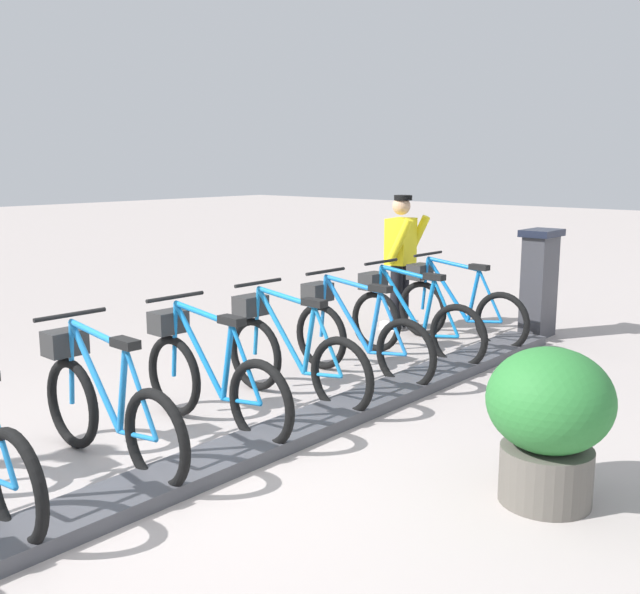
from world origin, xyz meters
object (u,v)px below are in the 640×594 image
(bike_docked_2, at_px, (355,334))
(bike_docked_4, at_px, (208,376))
(bike_docked_1, at_px, (410,319))
(planter_bush, at_px, (549,417))
(bike_docked_3, at_px, (290,353))
(worker_near_rack, at_px, (401,257))
(payment_kiosk, at_px, (539,281))
(bike_docked_0, at_px, (455,306))
(bike_docked_5, at_px, (105,405))

(bike_docked_2, bearing_deg, bike_docked_4, 90.00)
(bike_docked_1, distance_m, planter_bush, 3.37)
(bike_docked_3, relative_size, worker_near_rack, 1.04)
(worker_near_rack, xyz_separation_m, planter_bush, (-3.41, 3.34, -0.37))
(payment_kiosk, bearing_deg, planter_bush, 115.53)
(bike_docked_4, relative_size, worker_near_rack, 1.04)
(bike_docked_0, bearing_deg, planter_bush, 128.69)
(bike_docked_3, bearing_deg, bike_docked_5, 90.00)
(bike_docked_2, distance_m, worker_near_rack, 2.26)
(bike_docked_0, relative_size, bike_docked_1, 1.00)
(bike_docked_3, xyz_separation_m, worker_near_rack, (0.89, -2.95, 0.48))
(payment_kiosk, distance_m, bike_docked_3, 3.74)
(bike_docked_4, bearing_deg, worker_near_rack, -77.01)
(bike_docked_1, xyz_separation_m, bike_docked_2, (0.00, 0.92, 0.00))
(bike_docked_5, bearing_deg, planter_bush, -150.24)
(bike_docked_0, distance_m, bike_docked_5, 4.59)
(bike_docked_0, bearing_deg, bike_docked_4, 90.00)
(bike_docked_3, bearing_deg, bike_docked_0, -90.00)
(planter_bush, bearing_deg, payment_kiosk, -64.47)
(payment_kiosk, relative_size, bike_docked_3, 0.74)
(payment_kiosk, bearing_deg, bike_docked_3, 81.20)
(bike_docked_3, distance_m, bike_docked_4, 0.92)
(worker_near_rack, bearing_deg, payment_kiosk, -152.93)
(bike_docked_0, relative_size, worker_near_rack, 1.04)
(bike_docked_4, relative_size, planter_bush, 1.77)
(payment_kiosk, bearing_deg, bike_docked_4, 82.93)
(payment_kiosk, bearing_deg, bike_docked_1, 72.87)
(bike_docked_2, xyz_separation_m, planter_bush, (-2.52, 1.31, 0.11))
(bike_docked_4, xyz_separation_m, bike_docked_5, (0.00, 0.92, 0.00))
(bike_docked_1, bearing_deg, bike_docked_2, 90.00)
(bike_docked_3, distance_m, bike_docked_5, 1.84)
(bike_docked_4, bearing_deg, bike_docked_5, 90.00)
(worker_near_rack, bearing_deg, bike_docked_5, 100.55)
(bike_docked_1, height_order, bike_docked_3, same)
(bike_docked_1, height_order, bike_docked_5, same)
(bike_docked_4, bearing_deg, planter_bush, -168.27)
(bike_docked_1, bearing_deg, planter_bush, 138.51)
(bike_docked_2, bearing_deg, bike_docked_1, -90.00)
(planter_bush, bearing_deg, bike_docked_5, 29.76)
(bike_docked_2, height_order, worker_near_rack, worker_near_rack)
(bike_docked_1, height_order, worker_near_rack, worker_near_rack)
(bike_docked_0, relative_size, bike_docked_2, 1.00)
(bike_docked_5, bearing_deg, worker_near_rack, -79.45)
(bike_docked_5, height_order, planter_bush, bike_docked_5)
(bike_docked_5, bearing_deg, bike_docked_3, -90.00)
(bike_docked_2, height_order, bike_docked_3, same)
(bike_docked_3, xyz_separation_m, bike_docked_5, (0.00, 1.84, 0.00))
(payment_kiosk, relative_size, bike_docked_4, 0.74)
(bike_docked_0, bearing_deg, worker_near_rack, -11.95)
(bike_docked_0, bearing_deg, bike_docked_1, 90.00)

